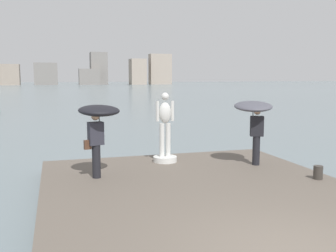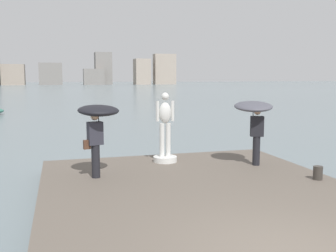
# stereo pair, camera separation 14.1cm
# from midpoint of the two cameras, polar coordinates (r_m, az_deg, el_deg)

# --- Properties ---
(ground_plane) EXTENTS (400.00, 400.00, 0.00)m
(ground_plane) POSITION_cam_midpoint_polar(r_m,az_deg,el_deg) (44.99, -12.27, 3.20)
(ground_plane) COLOR slate
(pier) EXTENTS (7.44, 10.82, 0.40)m
(pier) POSITION_cam_midpoint_polar(r_m,az_deg,el_deg) (8.37, 7.62, -12.64)
(pier) COLOR #60564C
(pier) RESTS_ON ground
(statue_white_figure) EXTENTS (0.74, 0.74, 2.16)m
(statue_white_figure) POSITION_cam_midpoint_polar(r_m,az_deg,el_deg) (12.04, -0.77, -1.46)
(statue_white_figure) COLOR silver
(statue_white_figure) RESTS_ON pier
(onlooker_left) EXTENTS (1.31, 1.32, 1.94)m
(onlooker_left) POSITION_cam_midpoint_polar(r_m,az_deg,el_deg) (10.25, -10.64, 0.97)
(onlooker_left) COLOR black
(onlooker_left) RESTS_ON pier
(onlooker_right) EXTENTS (1.47, 1.48, 1.97)m
(onlooker_right) POSITION_cam_midpoint_polar(r_m,az_deg,el_deg) (11.81, 12.22, 1.80)
(onlooker_right) COLOR black
(onlooker_right) RESTS_ON pier
(mooring_bollard) EXTENTS (0.24, 0.24, 0.35)m
(mooring_bollard) POSITION_cam_midpoint_polar(r_m,az_deg,el_deg) (10.81, 20.87, -6.41)
(mooring_bollard) COLOR #38332D
(mooring_bollard) RESTS_ON pier
(distant_skyline) EXTENTS (86.93, 10.22, 12.77)m
(distant_skyline) POSITION_cam_midpoint_polar(r_m,az_deg,el_deg) (157.26, -14.04, 7.76)
(distant_skyline) COLOR gray
(distant_skyline) RESTS_ON ground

